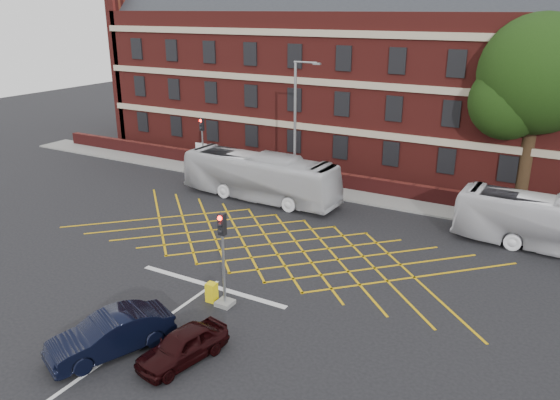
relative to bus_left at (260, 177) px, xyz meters
The scene contains 16 objects.
ground 9.42m from the bus_left, 61.37° to the right, with size 120.00×120.00×0.00m, color black.
victorian_building 15.90m from the bus_left, 71.24° to the left, with size 51.00×12.17×20.40m.
boundary_wall 6.66m from the bus_left, 47.40° to the left, with size 56.00×0.50×1.10m, color #4B1414.
far_pavement 6.07m from the bus_left, 40.79° to the left, with size 60.00×3.00×0.12m, color slate.
box_junction_hatching 7.76m from the bus_left, 54.13° to the right, with size 11.50×0.12×0.02m, color #CC990C.
stop_line 12.58m from the bus_left, 69.09° to the right, with size 8.00×0.30×0.02m, color silver.
centre_line 18.76m from the bus_left, 76.22° to the right, with size 0.15×14.00×0.02m, color silver.
bus_left is the anchor object (origin of this frame).
car_navy 18.19m from the bus_left, 76.38° to the right, with size 1.62×4.66×1.53m, color black.
car_maroon 18.16m from the bus_left, 67.50° to the right, with size 1.46×3.63×1.24m, color black.
deciduous_tree 18.45m from the bus_left, 27.49° to the left, with size 7.66×7.46×12.10m.
traffic_light_near 14.11m from the bus_left, 64.79° to the right, with size 0.70×0.70×4.27m.
traffic_light_far 7.86m from the bus_left, 155.74° to the left, with size 0.70×0.70×4.27m.
street_lamp 2.91m from the bus_left, 41.24° to the left, with size 2.25×1.00×9.08m.
direction_signs 8.75m from the bus_left, 153.54° to the left, with size 1.10×0.16×2.20m.
utility_cabinet 13.88m from the bus_left, 67.41° to the right, with size 0.44×0.40×0.88m, color yellow.
Camera 1 is at (13.93, -21.62, 12.24)m, focal length 35.00 mm.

